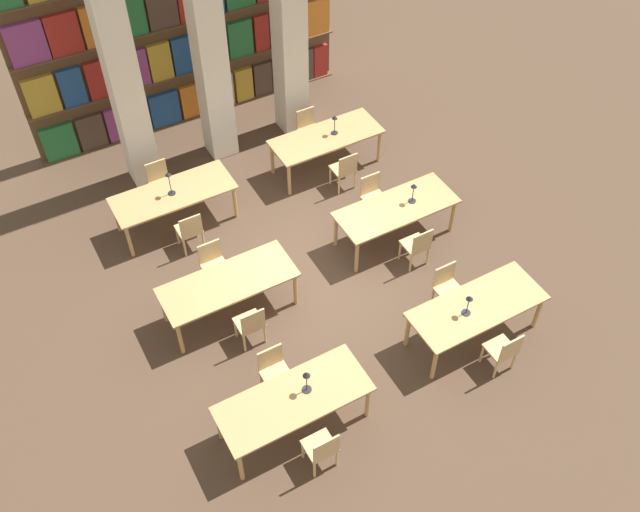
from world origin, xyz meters
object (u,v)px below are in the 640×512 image
(desk_lamp_0, at_px, (307,379))
(chair_8, at_px, (190,230))
(reading_table_2, at_px, (228,285))
(reading_table_0, at_px, (294,401))
(desk_lamp_3, at_px, (169,179))
(pillar_left, at_px, (114,42))
(chair_6, at_px, (417,245))
(reading_table_3, at_px, (396,210))
(reading_table_4, at_px, (173,196))
(chair_10, at_px, (345,169))
(chair_7, at_px, (373,195))
(pillar_center, at_px, (205,17))
(chair_3, at_px, (447,286))
(desk_lamp_4, at_px, (335,122))
(reading_table_1, at_px, (477,308))
(chair_2, at_px, (504,350))
(reading_table_5, at_px, (326,139))
(desk_lamp_2, at_px, (413,190))
(chair_11, at_px, (308,128))
(chair_4, at_px, (251,324))
(chair_1, at_px, (274,370))
(chair_9, at_px, (160,182))
(chair_5, at_px, (214,264))
(chair_0, at_px, (322,448))

(desk_lamp_0, relative_size, chair_8, 0.49)
(reading_table_2, relative_size, chair_8, 2.52)
(reading_table_0, relative_size, desk_lamp_3, 4.43)
(pillar_left, height_order, chair_6, pillar_left)
(reading_table_3, height_order, chair_6, chair_6)
(reading_table_4, xyz_separation_m, chair_10, (3.21, -0.66, -0.22))
(chair_7, height_order, chair_8, same)
(chair_6, bearing_deg, pillar_center, 110.26)
(chair_3, distance_m, desk_lamp_4, 4.13)
(desk_lamp_0, distance_m, reading_table_1, 3.07)
(chair_2, relative_size, reading_table_5, 0.40)
(pillar_left, distance_m, chair_3, 6.97)
(desk_lamp_2, bearing_deg, chair_11, 97.67)
(chair_2, height_order, chair_3, same)
(pillar_left, xyz_separation_m, chair_7, (3.37, -3.15, -2.53))
(reading_table_4, relative_size, desk_lamp_4, 5.26)
(chair_6, xyz_separation_m, chair_7, (0.00, 1.45, 0.00))
(reading_table_0, height_order, chair_4, chair_4)
(reading_table_5, bearing_deg, reading_table_0, -124.13)
(reading_table_3, bearing_deg, chair_8, 154.93)
(pillar_center, height_order, chair_7, pillar_center)
(reading_table_1, relative_size, reading_table_3, 1.00)
(chair_1, distance_m, chair_4, 0.95)
(reading_table_4, bearing_deg, chair_4, -89.43)
(chair_3, height_order, chair_9, same)
(chair_3, distance_m, chair_5, 3.93)
(chair_9, distance_m, desk_lamp_3, 0.98)
(reading_table_2, height_order, chair_10, chair_10)
(desk_lamp_4, bearing_deg, reading_table_2, -144.12)
(reading_table_5, bearing_deg, desk_lamp_0, -122.39)
(pillar_center, distance_m, chair_1, 6.43)
(desk_lamp_4, bearing_deg, chair_11, 104.31)
(chair_10, bearing_deg, chair_11, 90.00)
(chair_11, relative_size, desk_lamp_4, 2.09)
(chair_9, relative_size, desk_lamp_3, 1.76)
(pillar_left, distance_m, reading_table_5, 4.30)
(chair_11, bearing_deg, chair_10, 90.00)
(desk_lamp_4, bearing_deg, chair_2, -92.22)
(chair_7, bearing_deg, desk_lamp_3, -24.92)
(chair_2, bearing_deg, desk_lamp_0, 167.14)
(reading_table_2, distance_m, reading_table_3, 3.32)
(pillar_center, relative_size, reading_table_3, 2.72)
(chair_8, relative_size, chair_10, 1.00)
(reading_table_0, distance_m, reading_table_2, 2.41)
(chair_6, bearing_deg, desk_lamp_0, -150.59)
(reading_table_4, height_order, chair_11, chair_11)
(chair_0, relative_size, reading_table_1, 0.40)
(chair_6, bearing_deg, reading_table_0, -151.92)
(pillar_center, relative_size, desk_lamp_4, 14.29)
(chair_5, height_order, chair_7, same)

